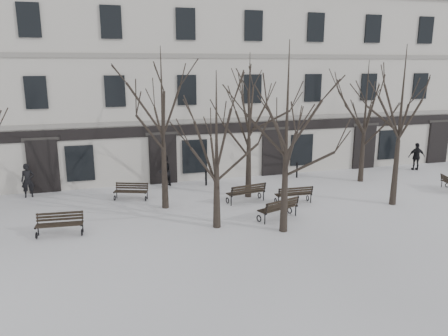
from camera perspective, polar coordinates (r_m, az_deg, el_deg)
name	(u,v)px	position (r m, az deg, el deg)	size (l,w,h in m)	color
ground	(270,223)	(19.58, 6.08, -7.12)	(100.00, 100.00, 0.00)	white
building	(200,84)	(30.72, -3.12, 10.93)	(40.40, 10.20, 11.40)	beige
tree_1	(216,132)	(17.91, -0.99, 4.70)	(4.63, 4.63, 6.61)	black
tree_2	(287,116)	(17.54, 8.24, 6.77)	(5.44, 5.44, 7.77)	black
tree_3	(401,107)	(22.59, 22.16, 7.37)	(5.43, 5.43, 7.75)	black
tree_4	(162,110)	(20.63, -8.06, 7.56)	(5.36, 5.36, 7.65)	black
tree_5	(249,109)	(22.30, 3.32, 7.72)	(5.19, 5.19, 7.42)	black
tree_6	(366,107)	(26.68, 18.03, 7.55)	(4.95, 4.95, 7.06)	black
bench_0	(60,223)	(19.18, -20.67, -6.78)	(1.90, 0.83, 0.93)	black
bench_1	(279,208)	(19.87, 7.19, -5.17)	(2.09, 1.32, 1.00)	black
bench_2	(294,194)	(22.16, 9.12, -3.37)	(1.87, 0.74, 0.93)	black
bench_3	(131,191)	(23.08, -12.03, -2.92)	(1.80, 1.17, 0.86)	black
bench_4	(246,192)	(22.11, 2.95, -3.15)	(2.08, 1.07, 1.00)	black
bollard_a	(206,176)	(25.17, -2.36, -1.05)	(0.13, 0.13, 1.04)	black
bollard_b	(297,169)	(27.24, 9.51, -0.19)	(0.12, 0.12, 0.97)	black
pedestrian_a	(30,197)	(25.31, -24.06, -3.47)	(0.66, 0.43, 1.79)	black
pedestrian_b	(165,187)	(25.28, -7.74, -2.41)	(0.88, 0.68, 1.80)	black
pedestrian_c	(415,170)	(31.60, 23.69, -0.24)	(1.07, 0.44, 1.82)	black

